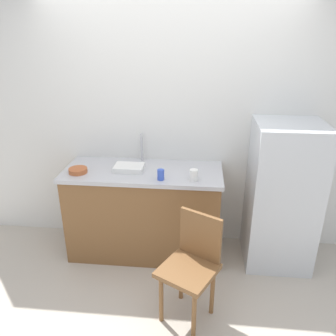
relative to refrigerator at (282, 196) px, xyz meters
name	(u,v)px	position (x,y,z in m)	size (l,w,h in m)	color
ground_plane	(160,295)	(-1.11, -0.65, -0.72)	(8.00, 8.00, 0.00)	#BCB2A3
back_wall	(171,130)	(-1.11, 0.35, 0.53)	(4.80, 0.10, 2.49)	silver
cabinet_base	(144,213)	(-1.34, 0.00, -0.27)	(1.50, 0.60, 0.89)	brown
countertop	(143,172)	(-1.34, 0.00, 0.20)	(1.54, 0.64, 0.04)	#B7B7BC
faucet	(142,147)	(-1.40, 0.25, 0.36)	(0.02, 0.02, 0.29)	#B7B7BC
refrigerator	(282,196)	(0.00, 0.00, 0.00)	(0.62, 0.60, 1.43)	silver
chair	(192,263)	(-0.83, -0.81, -0.22)	(0.54, 0.54, 0.89)	brown
dish_tray	(129,168)	(-1.48, -0.02, 0.24)	(0.28, 0.20, 0.05)	white
terracotta_bowl	(78,170)	(-1.95, -0.13, 0.24)	(0.18, 0.18, 0.04)	#B25B33
cup_white	(194,175)	(-0.85, -0.20, 0.27)	(0.08, 0.08, 0.11)	white
cup_blue	(161,175)	(-1.14, -0.21, 0.27)	(0.06, 0.06, 0.10)	blue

